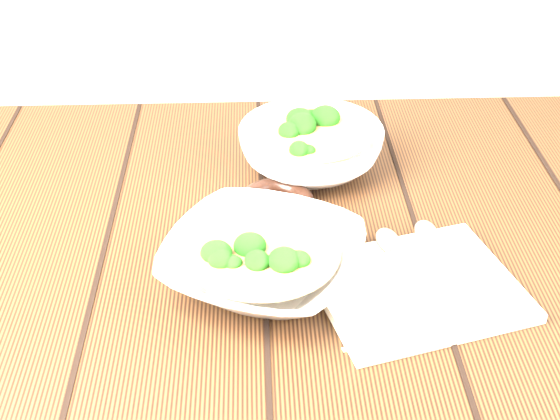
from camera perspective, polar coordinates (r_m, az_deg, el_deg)
The scene contains 7 objects.
table at distance 1.07m, azimuth -0.06°, elevation -7.44°, with size 1.20×0.80×0.75m.
soup_bowl_front at distance 0.91m, azimuth -1.27°, elevation -3.73°, with size 0.30×0.30×0.07m.
soup_bowl_back at distance 1.12m, azimuth 2.26°, elevation 4.60°, with size 0.22×0.22×0.08m.
trivet at distance 1.04m, azimuth -0.31°, elevation 0.51°, with size 0.10×0.10×0.03m, color black.
napkin at distance 0.92m, azimuth 9.98°, elevation -5.66°, with size 0.23×0.18×0.01m, color beige.
spoon_left at distance 0.95m, azimuth 8.42°, elevation -3.53°, with size 0.03×0.19×0.01m.
spoon_right at distance 0.97m, azimuth 10.97°, elevation -2.89°, with size 0.03×0.19×0.01m.
Camera 1 is at (-0.03, -0.80, 1.34)m, focal length 50.00 mm.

